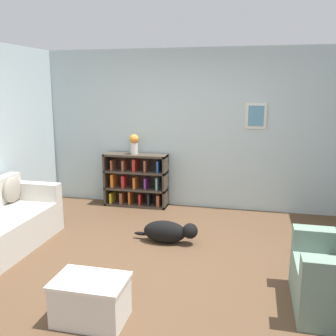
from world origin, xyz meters
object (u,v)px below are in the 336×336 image
Objects in this scene: coffee_table at (91,298)px; vase at (134,143)px; bookshelf at (136,181)px; dog at (168,232)px.

vase reaches higher than coffee_table.
vase reaches higher than bookshelf.
bookshelf is 3.26m from coffee_table.
coffee_table is at bearing -99.14° from dog.
dog is (0.89, -1.42, -0.28)m from bookshelf.
vase is (-0.90, 1.40, 0.93)m from dog.
coffee_table is 1.80m from dog.
bookshelf is 3.23× the size of vase.
bookshelf is at bearing 122.07° from dog.
bookshelf is 1.70m from dog.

